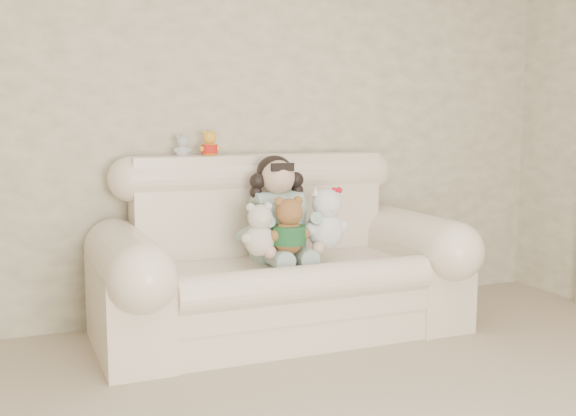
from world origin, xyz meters
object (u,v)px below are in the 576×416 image
(brown_teddy, at_px, (289,220))
(cream_teddy, at_px, (259,224))
(sofa, at_px, (281,246))
(seated_child, at_px, (278,207))
(white_cat, at_px, (326,212))

(brown_teddy, bearing_deg, cream_teddy, 166.56)
(cream_teddy, bearing_deg, sofa, 39.89)
(sofa, xyz_separation_m, seated_child, (0.01, 0.08, 0.22))
(cream_teddy, bearing_deg, brown_teddy, -2.75)
(brown_teddy, bearing_deg, white_cat, 6.66)
(sofa, bearing_deg, cream_teddy, -144.97)
(white_cat, bearing_deg, cream_teddy, -164.82)
(seated_child, bearing_deg, brown_teddy, -100.24)
(sofa, bearing_deg, brown_teddy, -96.53)
(sofa, relative_size, seated_child, 3.36)
(brown_teddy, relative_size, cream_teddy, 1.10)
(sofa, relative_size, brown_teddy, 5.56)
(seated_child, relative_size, brown_teddy, 1.65)
(white_cat, relative_size, cream_teddy, 1.24)
(sofa, height_order, cream_teddy, sofa)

